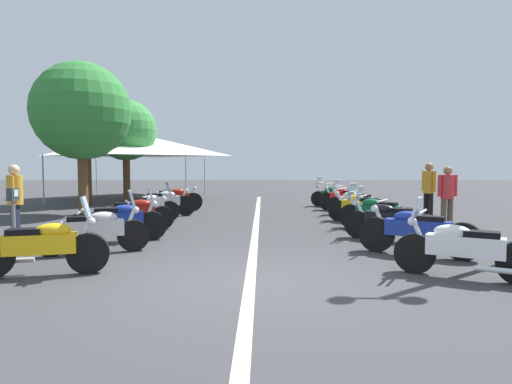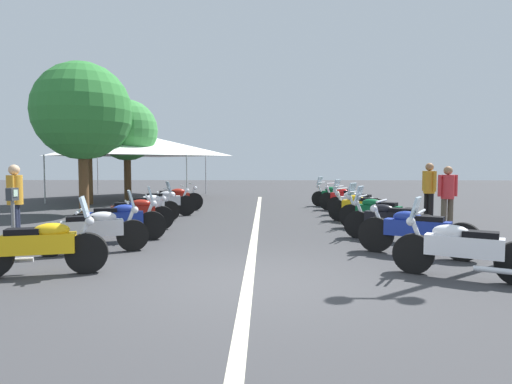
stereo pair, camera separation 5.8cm
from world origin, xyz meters
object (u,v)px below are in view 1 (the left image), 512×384
object	(u,v)px
traffic_cone_0	(416,215)
roadside_tree_0	(81,111)
motorcycle_right_row_1	(417,231)
motorcycle_right_row_6	(345,198)
motorcycle_right_row_5	(355,202)
bystander_0	(429,188)
motorcycle_left_row_5	(162,202)
roadside_tree_1	(126,131)
motorcycle_left_row_3	(134,213)
motorcycle_left_row_4	(147,207)
roadside_tree_2	(86,115)
motorcycle_left_row_0	(43,246)
motorcycle_right_row_3	(377,212)
motorcycle_right_row_4	(360,207)
bystander_1	(447,193)
motorcycle_right_row_2	(389,220)
parking_meter	(13,210)
bystander_2	(15,197)
motorcycle_right_row_7	(334,196)
motorcycle_right_row_0	(462,248)
motorcycle_left_row_2	(118,220)
motorcycle_left_row_1	(95,230)
motorcycle_left_row_6	(173,199)
event_tent	(134,145)

from	to	relation	value
traffic_cone_0	roadside_tree_0	xyz separation A→B (m)	(2.61, 10.26, 3.16)
motorcycle_right_row_1	motorcycle_right_row_6	bearing A→B (deg)	-60.00
motorcycle_right_row_5	bystander_0	xyz separation A→B (m)	(-1.57, -1.79, 0.56)
bystander_0	motorcycle_left_row_5	bearing A→B (deg)	147.29
motorcycle_left_row_5	motorcycle_right_row_6	world-z (taller)	motorcycle_left_row_5
motorcycle_right_row_6	roadside_tree_1	bearing A→B (deg)	10.85
motorcycle_left_row_3	roadside_tree_0	world-z (taller)	roadside_tree_0
motorcycle_right_row_5	roadside_tree_0	xyz separation A→B (m)	(0.40, 9.04, 2.99)
motorcycle_left_row_4	roadside_tree_0	size ratio (longest dim) A/B	0.37
roadside_tree_2	motorcycle_left_row_0	bearing A→B (deg)	-161.48
motorcycle_right_row_3	motorcycle_right_row_5	bearing A→B (deg)	-55.94
motorcycle_right_row_4	bystander_1	world-z (taller)	bystander_1
motorcycle_right_row_2	parking_meter	size ratio (longest dim) A/B	1.48
traffic_cone_0	motorcycle_right_row_2	bearing A→B (deg)	149.53
motorcycle_right_row_1	bystander_2	world-z (taller)	bystander_2
motorcycle_right_row_2	bystander_0	size ratio (longest dim) A/B	1.10
motorcycle_right_row_7	motorcycle_right_row_0	bearing A→B (deg)	121.67
parking_meter	bystander_1	xyz separation A→B (m)	(3.79, -9.08, 0.07)
motorcycle_left_row_0	motorcycle_right_row_5	world-z (taller)	motorcycle_left_row_0
bystander_2	motorcycle_right_row_6	bearing A→B (deg)	-157.60
motorcycle_left_row_4	bystander_0	size ratio (longest dim) A/B	1.09
motorcycle_right_row_1	motorcycle_right_row_5	size ratio (longest dim) A/B	1.12
motorcycle_right_row_7	bystander_1	bearing A→B (deg)	138.20
roadside_tree_0	roadside_tree_2	bearing A→B (deg)	19.35
motorcycle_right_row_2	motorcycle_right_row_7	size ratio (longest dim) A/B	1.07
motorcycle_left_row_2	motorcycle_left_row_4	bearing A→B (deg)	76.90
motorcycle_left_row_3	bystander_1	size ratio (longest dim) A/B	1.22
motorcycle_left_row_2	motorcycle_right_row_4	bearing A→B (deg)	10.94
motorcycle_right_row_0	bystander_1	distance (m)	5.20
roadside_tree_2	bystander_2	bearing A→B (deg)	-167.39
motorcycle_right_row_6	parking_meter	xyz separation A→B (m)	(-8.37, 7.31, 0.43)
bystander_0	roadside_tree_1	size ratio (longest dim) A/B	0.38
bystander_0	roadside_tree_0	world-z (taller)	roadside_tree_0
motorcycle_left_row_1	motorcycle_left_row_2	xyz separation A→B (m)	(1.33, -0.01, 0.01)
motorcycle_left_row_1	bystander_0	bearing A→B (deg)	7.83
motorcycle_left_row_5	roadside_tree_1	xyz separation A→B (m)	(5.99, 2.97, 2.75)
motorcycle_right_row_0	roadside_tree_2	distance (m)	16.23
motorcycle_right_row_5	traffic_cone_0	size ratio (longest dim) A/B	2.87
motorcycle_left_row_6	motorcycle_right_row_4	distance (m)	6.77
motorcycle_right_row_4	motorcycle_right_row_7	xyz separation A→B (m)	(4.72, -0.00, 0.00)
parking_meter	roadside_tree_2	xyz separation A→B (m)	(11.00, 3.01, 2.85)
motorcycle_left_row_5	motorcycle_right_row_5	distance (m)	6.27
motorcycle_left_row_3	motorcycle_right_row_2	size ratio (longest dim) A/B	1.05
motorcycle_left_row_3	roadside_tree_2	bearing A→B (deg)	103.87
motorcycle_right_row_1	roadside_tree_1	bearing A→B (deg)	-22.37
motorcycle_right_row_4	motorcycle_left_row_2	bearing A→B (deg)	66.14
motorcycle_right_row_2	motorcycle_right_row_6	xyz separation A→B (m)	(6.15, -0.14, -0.00)
motorcycle_left_row_4	traffic_cone_0	xyz separation A→B (m)	(-0.68, -7.62, -0.16)
motorcycle_left_row_6	event_tent	size ratio (longest dim) A/B	0.31
motorcycle_right_row_4	motorcycle_left_row_0	bearing A→B (deg)	83.49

